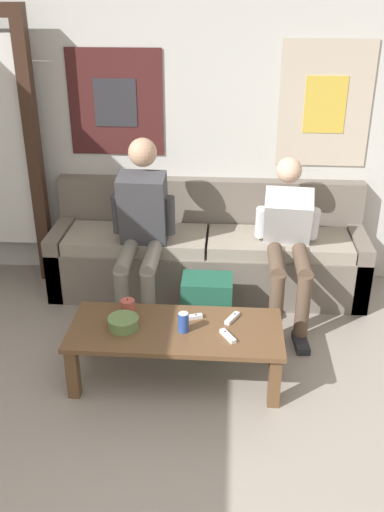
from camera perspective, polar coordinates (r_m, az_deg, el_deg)
The scene contains 12 objects.
wall_back at distance 4.57m, azimuth 0.32°, elevation 13.10°, with size 10.00×0.07×2.55m.
couch at distance 4.57m, azimuth 1.56°, elevation 0.11°, with size 2.45×0.66×0.85m.
coffee_table at distance 3.54m, azimuth -1.62°, elevation -8.00°, with size 1.31×0.55×0.37m.
person_seated_adult at distance 4.12m, azimuth -5.08°, elevation 3.11°, with size 0.47×0.87×1.28m.
person_seated_teen at distance 4.16m, azimuth 9.61°, elevation 1.94°, with size 0.47×0.97×1.12m.
backpack at distance 4.05m, azimuth 1.49°, elevation -5.09°, with size 0.35×0.29×0.42m.
ceramic_bowl at distance 3.51m, azimuth -6.90°, elevation -6.57°, with size 0.19×0.19×0.08m.
pillar_candle at distance 3.65m, azimuth -6.44°, elevation -5.07°, with size 0.09×0.09×0.11m.
drink_can_blue at distance 3.45m, azimuth -0.87°, elevation -6.63°, with size 0.07×0.07×0.12m.
game_controller_near_left at distance 3.42m, azimuth 3.60°, elevation -7.99°, with size 0.10×0.14×0.03m.
game_controller_near_right at distance 3.59m, azimuth 4.05°, elevation -6.21°, with size 0.10×0.14×0.03m.
game_controller_far_center at distance 3.59m, azimuth -0.09°, elevation -6.15°, with size 0.15×0.08×0.03m.
Camera 1 is at (0.29, -1.47, 2.27)m, focal length 40.00 mm.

